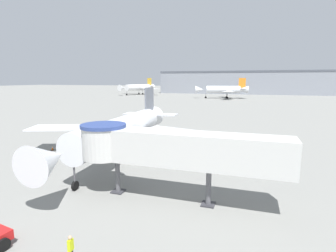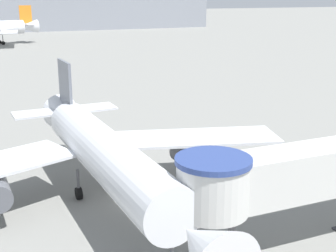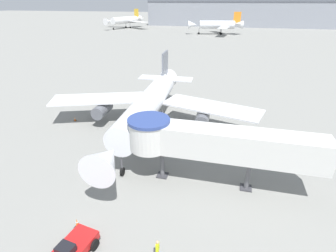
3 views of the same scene
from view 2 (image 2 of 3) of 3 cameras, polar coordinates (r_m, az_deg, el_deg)
ground_plane at (r=34.37m, az=-6.46°, el=-9.40°), size 800.00×800.00×0.00m
main_airplane at (r=32.88m, az=-7.83°, el=-3.41°), size 30.67×29.01×9.04m
jet_bridge at (r=28.22m, az=15.78°, el=-5.39°), size 18.20×4.09×6.35m
terminal_building at (r=206.84m, az=-15.84°, el=13.53°), size 146.37×25.32×16.60m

